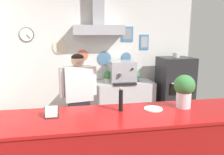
{
  "coord_description": "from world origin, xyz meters",
  "views": [
    {
      "loc": [
        -0.43,
        -2.47,
        1.89
      ],
      "look_at": [
        0.13,
        0.71,
        1.26
      ],
      "focal_mm": 35.04,
      "sensor_mm": 36.0,
      "label": 1
    }
  ],
  "objects_px": {
    "potted_thyme": "(136,76)",
    "condiment_plate": "(153,109)",
    "pepper_grinder": "(121,99)",
    "pizza_oven": "(174,91)",
    "potted_basil": "(108,76)",
    "shop_worker": "(79,102)",
    "potted_rosemary": "(94,77)",
    "espresso_machine": "(122,72)",
    "basil_vase": "(184,90)",
    "napkin_holder": "(52,112)"
  },
  "relations": [
    {
      "from": "espresso_machine",
      "to": "potted_basil",
      "type": "xyz_separation_m",
      "value": [
        -0.3,
        0.05,
        -0.1
      ]
    },
    {
      "from": "pizza_oven",
      "to": "espresso_machine",
      "type": "bearing_deg",
      "value": 171.1
    },
    {
      "from": "potted_basil",
      "to": "pepper_grinder",
      "type": "height_order",
      "value": "pepper_grinder"
    },
    {
      "from": "pizza_oven",
      "to": "espresso_machine",
      "type": "relative_size",
      "value": 2.71
    },
    {
      "from": "potted_rosemary",
      "to": "condiment_plate",
      "type": "relative_size",
      "value": 1.05
    },
    {
      "from": "pizza_oven",
      "to": "potted_rosemary",
      "type": "bearing_deg",
      "value": 173.11
    },
    {
      "from": "espresso_machine",
      "to": "basil_vase",
      "type": "bearing_deg",
      "value": -83.67
    },
    {
      "from": "basil_vase",
      "to": "pizza_oven",
      "type": "bearing_deg",
      "value": 66.53
    },
    {
      "from": "napkin_holder",
      "to": "basil_vase",
      "type": "height_order",
      "value": "basil_vase"
    },
    {
      "from": "shop_worker",
      "to": "potted_thyme",
      "type": "xyz_separation_m",
      "value": [
        1.25,
        1.12,
        0.16
      ]
    },
    {
      "from": "basil_vase",
      "to": "potted_thyme",
      "type": "bearing_deg",
      "value": 88.13
    },
    {
      "from": "pizza_oven",
      "to": "potted_basil",
      "type": "bearing_deg",
      "value": 171.06
    },
    {
      "from": "pepper_grinder",
      "to": "basil_vase",
      "type": "xyz_separation_m",
      "value": [
        0.74,
        -0.01,
        0.07
      ]
    },
    {
      "from": "potted_thyme",
      "to": "napkin_holder",
      "type": "distance_m",
      "value": 2.68
    },
    {
      "from": "espresso_machine",
      "to": "potted_thyme",
      "type": "bearing_deg",
      "value": -0.77
    },
    {
      "from": "pepper_grinder",
      "to": "condiment_plate",
      "type": "height_order",
      "value": "pepper_grinder"
    },
    {
      "from": "basil_vase",
      "to": "potted_basil",
      "type": "bearing_deg",
      "value": 103.72
    },
    {
      "from": "shop_worker",
      "to": "potted_thyme",
      "type": "relative_size",
      "value": 7.86
    },
    {
      "from": "potted_basil",
      "to": "napkin_holder",
      "type": "bearing_deg",
      "value": -112.49
    },
    {
      "from": "espresso_machine",
      "to": "napkin_holder",
      "type": "relative_size",
      "value": 3.85
    },
    {
      "from": "shop_worker",
      "to": "potted_basil",
      "type": "height_order",
      "value": "shop_worker"
    },
    {
      "from": "potted_thyme",
      "to": "condiment_plate",
      "type": "xyz_separation_m",
      "value": [
        -0.43,
        -2.17,
        0.04
      ]
    },
    {
      "from": "potted_rosemary",
      "to": "pepper_grinder",
      "type": "relative_size",
      "value": 0.81
    },
    {
      "from": "espresso_machine",
      "to": "condiment_plate",
      "type": "distance_m",
      "value": 2.18
    },
    {
      "from": "pizza_oven",
      "to": "pepper_grinder",
      "type": "distance_m",
      "value": 2.6
    },
    {
      "from": "espresso_machine",
      "to": "potted_basil",
      "type": "distance_m",
      "value": 0.32
    },
    {
      "from": "potted_basil",
      "to": "basil_vase",
      "type": "height_order",
      "value": "basil_vase"
    },
    {
      "from": "napkin_holder",
      "to": "basil_vase",
      "type": "relative_size",
      "value": 0.38
    },
    {
      "from": "condiment_plate",
      "to": "potted_rosemary",
      "type": "bearing_deg",
      "value": 102.09
    },
    {
      "from": "potted_rosemary",
      "to": "pepper_grinder",
      "type": "height_order",
      "value": "pepper_grinder"
    },
    {
      "from": "potted_basil",
      "to": "shop_worker",
      "type": "bearing_deg",
      "value": -118.47
    },
    {
      "from": "pizza_oven",
      "to": "potted_basil",
      "type": "xyz_separation_m",
      "value": [
        -1.41,
        0.22,
        0.32
      ]
    },
    {
      "from": "shop_worker",
      "to": "pepper_grinder",
      "type": "xyz_separation_m",
      "value": [
        0.44,
        -1.04,
        0.33
      ]
    },
    {
      "from": "espresso_machine",
      "to": "condiment_plate",
      "type": "bearing_deg",
      "value": -93.24
    },
    {
      "from": "espresso_machine",
      "to": "napkin_holder",
      "type": "distance_m",
      "value": 2.52
    },
    {
      "from": "potted_rosemary",
      "to": "condiment_plate",
      "type": "bearing_deg",
      "value": -77.91
    },
    {
      "from": "pepper_grinder",
      "to": "potted_thyme",
      "type": "bearing_deg",
      "value": 69.5
    },
    {
      "from": "napkin_holder",
      "to": "pepper_grinder",
      "type": "bearing_deg",
      "value": 3.01
    },
    {
      "from": "potted_rosemary",
      "to": "basil_vase",
      "type": "distance_m",
      "value": 2.37
    },
    {
      "from": "pepper_grinder",
      "to": "basil_vase",
      "type": "bearing_deg",
      "value": -0.82
    },
    {
      "from": "shop_worker",
      "to": "potted_thyme",
      "type": "bearing_deg",
      "value": -148.27
    },
    {
      "from": "potted_rosemary",
      "to": "pepper_grinder",
      "type": "distance_m",
      "value": 2.2
    },
    {
      "from": "pepper_grinder",
      "to": "napkin_holder",
      "type": "bearing_deg",
      "value": -176.99
    },
    {
      "from": "shop_worker",
      "to": "basil_vase",
      "type": "height_order",
      "value": "shop_worker"
    },
    {
      "from": "shop_worker",
      "to": "potted_rosemary",
      "type": "relative_size",
      "value": 7.34
    },
    {
      "from": "shop_worker",
      "to": "condiment_plate",
      "type": "relative_size",
      "value": 7.74
    },
    {
      "from": "espresso_machine",
      "to": "basil_vase",
      "type": "xyz_separation_m",
      "value": [
        0.24,
        -2.17,
        0.14
      ]
    },
    {
      "from": "pepper_grinder",
      "to": "potted_rosemary",
      "type": "bearing_deg",
      "value": 92.66
    },
    {
      "from": "espresso_machine",
      "to": "basil_vase",
      "type": "height_order",
      "value": "basil_vase"
    },
    {
      "from": "shop_worker",
      "to": "potted_rosemary",
      "type": "xyz_separation_m",
      "value": [
        0.34,
        1.15,
        0.17
      ]
    }
  ]
}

